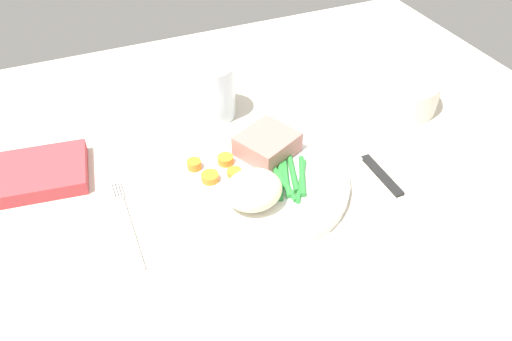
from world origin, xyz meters
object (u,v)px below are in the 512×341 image
(napkin, at_px, (40,173))
(water_glass, at_px, (212,94))
(fork, at_px, (127,222))
(dinner_plate, at_px, (256,180))
(salad_bowl, at_px, (398,90))
(meat_portion, at_px, (267,144))
(knife, at_px, (362,154))

(napkin, bearing_deg, water_glass, 11.34)
(napkin, bearing_deg, fork, -54.91)
(dinner_plate, height_order, salad_bowl, salad_bowl)
(dinner_plate, distance_m, water_glass, 0.19)
(water_glass, distance_m, napkin, 0.28)
(water_glass, height_order, napkin, water_glass)
(water_glass, distance_m, salad_bowl, 0.31)
(dinner_plate, xyz_separation_m, meat_portion, (0.03, 0.04, 0.02))
(knife, bearing_deg, salad_bowl, 32.60)
(meat_portion, distance_m, knife, 0.15)
(dinner_plate, bearing_deg, water_glass, 89.56)
(dinner_plate, bearing_deg, fork, -179.19)
(dinner_plate, relative_size, fork, 1.56)
(dinner_plate, bearing_deg, knife, -0.95)
(fork, relative_size, napkin, 1.31)
(meat_portion, xyz_separation_m, fork, (-0.22, -0.04, -0.03))
(fork, bearing_deg, dinner_plate, -1.15)
(meat_portion, bearing_deg, water_glass, 103.05)
(salad_bowl, relative_size, napkin, 1.04)
(dinner_plate, xyz_separation_m, salad_bowl, (0.30, 0.09, 0.02))
(salad_bowl, height_order, napkin, salad_bowl)
(meat_portion, distance_m, napkin, 0.32)
(fork, xyz_separation_m, napkin, (-0.09, 0.13, 0.01))
(dinner_plate, height_order, knife, dinner_plate)
(water_glass, xyz_separation_m, salad_bowl, (0.29, -0.10, -0.01))
(fork, height_order, knife, knife)
(meat_portion, bearing_deg, napkin, 163.96)
(fork, relative_size, salad_bowl, 1.25)
(fork, height_order, napkin, napkin)
(knife, bearing_deg, napkin, 159.55)
(dinner_plate, relative_size, water_glass, 2.86)
(dinner_plate, bearing_deg, salad_bowl, 16.79)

